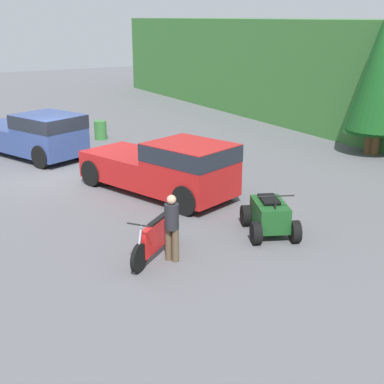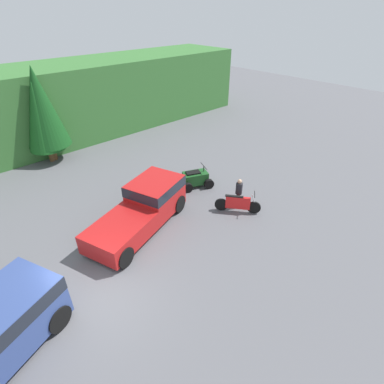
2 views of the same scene
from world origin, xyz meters
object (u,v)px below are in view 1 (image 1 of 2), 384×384
object	(u,v)px
dirt_bike	(155,239)
quad_atv	(270,216)
steel_barrel	(100,130)
pickup_truck_second	(35,133)
pickup_truck_red	(168,166)
rider_person	(172,226)

from	to	relation	value
dirt_bike	quad_atv	world-z (taller)	quad_atv
dirt_bike	quad_atv	distance (m)	3.34
quad_atv	steel_barrel	distance (m)	13.25
pickup_truck_second	quad_atv	bearing A→B (deg)	-5.91
pickup_truck_second	dirt_bike	distance (m)	11.22
steel_barrel	pickup_truck_red	bearing A→B (deg)	-7.09
pickup_truck_red	quad_atv	xyz separation A→B (m)	(4.18, 0.87, -0.51)
pickup_truck_second	dirt_bike	size ratio (longest dim) A/B	3.05
steel_barrel	pickup_truck_second	bearing A→B (deg)	-62.16
steel_barrel	dirt_bike	bearing A→B (deg)	-15.37
pickup_truck_red	rider_person	distance (m)	4.88
rider_person	pickup_truck_second	bearing A→B (deg)	-121.86
rider_person	steel_barrel	world-z (taller)	rider_person
pickup_truck_red	steel_barrel	world-z (taller)	pickup_truck_red
rider_person	dirt_bike	bearing A→B (deg)	-85.02
quad_atv	rider_person	size ratio (longest dim) A/B	1.34
quad_atv	dirt_bike	bearing A→B (deg)	-69.30
pickup_truck_second	pickup_truck_red	bearing A→B (deg)	-3.50
rider_person	steel_barrel	size ratio (longest dim) A/B	1.88
dirt_bike	steel_barrel	size ratio (longest dim) A/B	2.18
pickup_truck_second	rider_person	xyz separation A→B (m)	(11.56, 0.21, -0.10)
pickup_truck_second	dirt_bike	bearing A→B (deg)	-22.26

